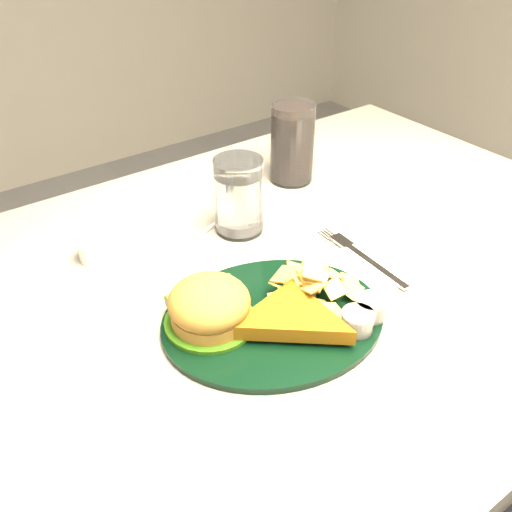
% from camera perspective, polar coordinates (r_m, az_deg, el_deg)
% --- Properties ---
extents(table, '(1.20, 0.80, 0.75)m').
position_cam_1_polar(table, '(1.08, 1.41, -17.91)').
color(table, '#9D988E').
rests_on(table, ground).
extents(dinner_plate, '(0.34, 0.30, 0.06)m').
position_cam_1_polar(dinner_plate, '(0.71, 1.79, -4.56)').
color(dinner_plate, black).
rests_on(dinner_plate, table).
extents(water_glass, '(0.08, 0.08, 0.12)m').
position_cam_1_polar(water_glass, '(0.87, -1.73, 6.02)').
color(water_glass, white).
rests_on(water_glass, table).
extents(cola_glass, '(0.10, 0.10, 0.14)m').
position_cam_1_polar(cola_glass, '(1.03, 3.65, 11.18)').
color(cola_glass, black).
rests_on(cola_glass, table).
extents(fork_napkin, '(0.13, 0.16, 0.01)m').
position_cam_1_polar(fork_napkin, '(0.84, 11.53, -0.75)').
color(fork_napkin, white).
rests_on(fork_napkin, table).
extents(ramekin, '(0.05, 0.05, 0.03)m').
position_cam_1_polar(ramekin, '(0.86, -15.91, 0.56)').
color(ramekin, silver).
rests_on(ramekin, table).
extents(wrapped_straw, '(0.19, 0.12, 0.01)m').
position_cam_1_polar(wrapped_straw, '(0.89, -5.52, 2.18)').
color(wrapped_straw, white).
rests_on(wrapped_straw, table).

